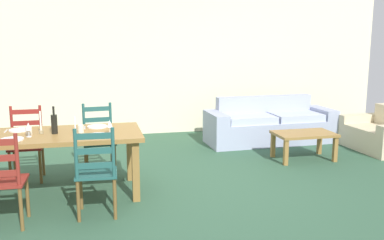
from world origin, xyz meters
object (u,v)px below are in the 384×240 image
(dining_chair_near_right, at_px, (96,172))
(couch, at_px, (269,126))
(dining_chair_near_left, at_px, (2,181))
(dining_chair_far_left, at_px, (26,144))
(dining_chair_far_right, at_px, (99,139))
(armchair_upholstered, at_px, (382,135))
(coffee_cup_primary, at_px, (81,129))
(wine_bottle, at_px, (54,124))
(dining_table, at_px, (58,141))
(wine_glass_near_right, at_px, (110,124))
(wine_glass_near_left, at_px, (28,127))
(coffee_cup_secondary, at_px, (29,131))
(coffee_table, at_px, (304,137))

(dining_chair_near_right, height_order, couch, dining_chair_near_right)
(dining_chair_near_left, bearing_deg, dining_chair_far_left, 89.39)
(dining_chair_far_right, xyz_separation_m, armchair_upholstered, (4.62, 0.27, -0.23))
(dining_chair_near_right, distance_m, coffee_cup_primary, 0.78)
(wine_bottle, xyz_separation_m, coffee_cup_primary, (0.29, -0.01, -0.07))
(dining_chair_far_left, bearing_deg, dining_table, -57.86)
(dining_table, height_order, dining_chair_far_right, dining_chair_far_right)
(dining_table, distance_m, armchair_upholstered, 5.21)
(wine_glass_near_right, relative_size, armchair_upholstered, 0.13)
(wine_glass_near_left, distance_m, wine_glass_near_right, 0.88)
(dining_chair_near_left, height_order, dining_chair_near_right, same)
(dining_table, height_order, dining_chair_far_left, dining_chair_far_left)
(wine_glass_near_left, xyz_separation_m, couch, (3.76, 2.11, -0.57))
(couch, bearing_deg, dining_chair_near_left, -144.83)
(coffee_cup_primary, distance_m, couch, 3.82)
(coffee_cup_primary, bearing_deg, armchair_upholstered, 12.23)
(wine_bottle, distance_m, wine_glass_near_right, 0.63)
(coffee_cup_primary, bearing_deg, dining_table, 175.15)
(dining_chair_near_left, distance_m, coffee_cup_secondary, 0.85)
(wine_glass_near_right, height_order, coffee_cup_primary, wine_glass_near_right)
(coffee_table, bearing_deg, coffee_cup_primary, -166.33)
(coffee_table, bearing_deg, armchair_upholstered, 9.17)
(coffee_cup_secondary, height_order, armchair_upholstered, coffee_cup_secondary)
(dining_chair_far_left, distance_m, armchair_upholstered, 5.56)
(wine_glass_near_right, distance_m, coffee_table, 3.12)
(wine_glass_near_left, bearing_deg, dining_chair_near_left, -104.88)
(dining_chair_far_left, xyz_separation_m, coffee_cup_primary, (0.72, -0.75, 0.32))
(wine_glass_near_right, distance_m, coffee_cup_primary, 0.36)
(dining_table, bearing_deg, dining_chair_far_left, 122.14)
(couch, bearing_deg, dining_chair_near_right, -138.47)
(wine_glass_near_left, distance_m, coffee_table, 3.95)
(dining_chair_near_right, xyz_separation_m, wine_glass_near_right, (0.17, 0.56, 0.38))
(dining_chair_far_left, relative_size, dining_chair_far_right, 1.00)
(coffee_cup_secondary, bearing_deg, dining_table, 2.61)
(dining_chair_far_right, distance_m, coffee_cup_primary, 0.87)
(dining_table, relative_size, coffee_table, 2.11)
(dining_chair_near_left, relative_size, dining_chair_near_right, 1.00)
(dining_chair_far_left, bearing_deg, wine_glass_near_left, -79.13)
(dining_chair_near_left, height_order, couch, dining_chair_near_left)
(dining_table, relative_size, dining_chair_far_right, 1.98)
(wine_glass_near_right, distance_m, couch, 3.63)
(armchair_upholstered, bearing_deg, coffee_cup_secondary, -169.11)
(dining_table, height_order, coffee_cup_secondary, coffee_cup_secondary)
(dining_chair_far_left, height_order, coffee_cup_secondary, dining_chair_far_left)
(dining_chair_near_right, xyz_separation_m, couch, (3.05, 2.70, -0.19))
(wine_bottle, xyz_separation_m, couch, (3.50, 2.00, -0.58))
(dining_chair_far_left, height_order, armchair_upholstered, dining_chair_far_left)
(coffee_cup_secondary, xyz_separation_m, couch, (3.78, 2.00, -0.50))
(dining_table, bearing_deg, coffee_table, 12.35)
(dining_chair_far_right, xyz_separation_m, coffee_cup_primary, (-0.21, -0.78, 0.32))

